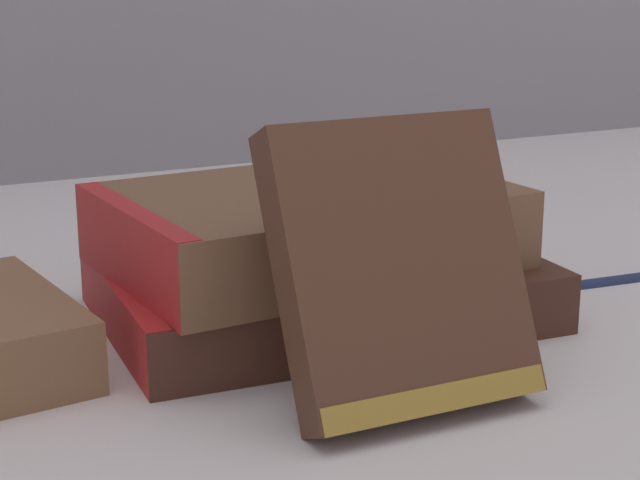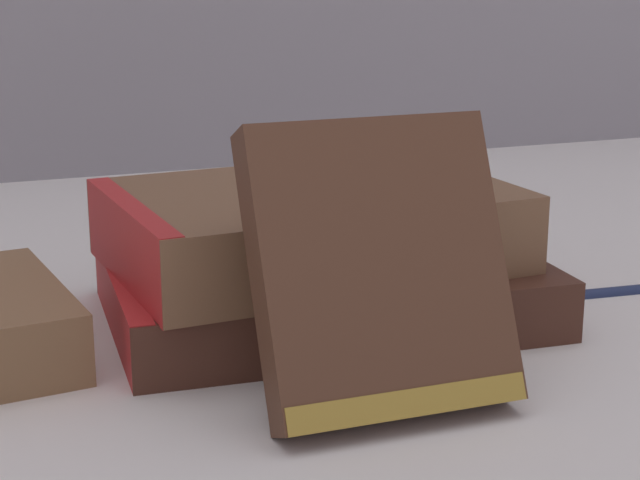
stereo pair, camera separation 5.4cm
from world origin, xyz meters
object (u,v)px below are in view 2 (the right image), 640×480
(book_leaning_front, at_px, (381,280))
(pocket_watch, at_px, (375,175))
(book_flat_bottom, at_px, (314,289))
(book_flat_top, at_px, (301,226))
(reading_glasses, at_px, (190,265))
(fountain_pen, at_px, (616,287))

(book_leaning_front, relative_size, pocket_watch, 2.43)
(book_flat_bottom, relative_size, book_leaning_front, 1.89)
(book_flat_top, relative_size, reading_glasses, 2.33)
(reading_glasses, height_order, fountain_pen, fountain_pen)
(reading_glasses, bearing_deg, book_flat_top, -71.90)
(book_flat_top, height_order, fountain_pen, book_flat_top)
(book_leaning_front, bearing_deg, reading_glasses, 96.76)
(pocket_watch, bearing_deg, book_leaning_front, -112.04)
(pocket_watch, bearing_deg, book_flat_bottom, -174.53)
(pocket_watch, bearing_deg, book_flat_top, -172.90)
(pocket_watch, relative_size, reading_glasses, 0.56)
(book_leaning_front, xyz_separation_m, reading_glasses, (-0.03, 0.24, -0.06))
(book_flat_top, height_order, pocket_watch, pocket_watch)
(book_flat_bottom, height_order, fountain_pen, book_flat_bottom)
(book_leaning_front, xyz_separation_m, fountain_pen, (0.20, 0.10, -0.06))
(book_flat_top, relative_size, pocket_watch, 4.14)
(book_flat_bottom, bearing_deg, reading_glasses, 112.93)
(reading_glasses, xyz_separation_m, fountain_pen, (0.23, -0.14, 0.00))
(book_flat_top, xyz_separation_m, pocket_watch, (0.05, 0.01, 0.02))
(reading_glasses, bearing_deg, fountain_pen, -29.82)
(pocket_watch, xyz_separation_m, fountain_pen, (0.15, -0.03, -0.07))
(book_flat_top, distance_m, fountain_pen, 0.20)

